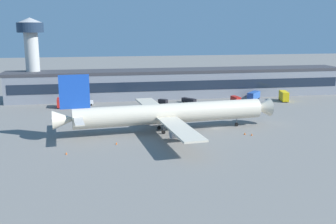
{
  "coord_description": "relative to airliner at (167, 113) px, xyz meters",
  "views": [
    {
      "loc": [
        -36.15,
        -115.4,
        31.16
      ],
      "look_at": [
        -14.79,
        2.96,
        5.0
      ],
      "focal_mm": 42.65,
      "sensor_mm": 36.0,
      "label": 1
    }
  ],
  "objects": [
    {
      "name": "fuel_truck",
      "position": [
        45.5,
        44.72,
        -3.58
      ],
      "size": [
        7.75,
        8.08,
        3.35
      ],
      "color": "#2651A5",
      "rests_on": "ground_plane"
    },
    {
      "name": "airliner",
      "position": [
        0.0,
        0.0,
        0.0
      ],
      "size": [
        67.35,
        57.85,
        17.96
      ],
      "color": "beige",
      "rests_on": "ground_plane"
    },
    {
      "name": "belt_loader",
      "position": [
        16.47,
        42.45,
        -4.31
      ],
      "size": [
        5.42,
        6.33,
        1.95
      ],
      "color": "black",
      "rests_on": "ground_plane"
    },
    {
      "name": "follow_me_car",
      "position": [
        -24.27,
        44.75,
        -4.37
      ],
      "size": [
        4.48,
        2.18,
        1.85
      ],
      "color": "white",
      "rests_on": "ground_plane"
    },
    {
      "name": "traffic_cone_1",
      "position": [
        -28.51,
        -17.33,
        -5.17
      ],
      "size": [
        0.47,
        0.47,
        0.59
      ],
      "primitive_type": "cone",
      "color": "#F2590C",
      "rests_on": "ground_plane"
    },
    {
      "name": "traffic_cone_3",
      "position": [
        21.56,
        -7.81,
        -5.14
      ],
      "size": [
        0.52,
        0.52,
        0.65
      ],
      "primitive_type": "cone",
      "color": "#F2590C",
      "rests_on": "ground_plane"
    },
    {
      "name": "traffic_cone_0",
      "position": [
        -15.87,
        -10.98,
        -5.16
      ],
      "size": [
        0.49,
        0.49,
        0.61
      ],
      "primitive_type": "cone",
      "color": "#F2590C",
      "rests_on": "ground_plane"
    },
    {
      "name": "catering_truck",
      "position": [
        56.67,
        39.11,
        -3.17
      ],
      "size": [
        4.02,
        7.58,
        4.15
      ],
      "color": "yellow",
      "rests_on": "ground_plane"
    },
    {
      "name": "terminal_building",
      "position": [
        15.7,
        57.57,
        0.69
      ],
      "size": [
        148.77,
        15.02,
        12.27
      ],
      "color": "gray",
      "rests_on": "ground_plane"
    },
    {
      "name": "control_tower",
      "position": [
        -46.55,
        60.54,
        15.81
      ],
      "size": [
        10.81,
        10.81,
        34.34
      ],
      "color": "#B7B7B2",
      "rests_on": "ground_plane"
    },
    {
      "name": "crew_van",
      "position": [
        35.71,
        39.88,
        -4.01
      ],
      "size": [
        3.02,
        5.49,
        2.55
      ],
      "color": "red",
      "rests_on": "ground_plane"
    },
    {
      "name": "ground_plane",
      "position": [
        15.7,
        1.13,
        -5.46
      ],
      "size": [
        600.0,
        600.0,
        0.0
      ],
      "primitive_type": "plane",
      "color": "slate"
    },
    {
      "name": "stair_truck",
      "position": [
        -34.58,
        42.21,
        -3.49
      ],
      "size": [
        2.65,
        6.09,
        3.55
      ],
      "color": "red",
      "rests_on": "ground_plane"
    },
    {
      "name": "traffic_cone_2",
      "position": [
        23.16,
        -9.1,
        -5.16
      ],
      "size": [
        0.49,
        0.49,
        0.61
      ],
      "primitive_type": "cone",
      "color": "#F2590C",
      "rests_on": "ground_plane"
    },
    {
      "name": "baggage_tug",
      "position": [
        5.72,
        42.63,
        -4.38
      ],
      "size": [
        4.04,
        3.85,
        1.85
      ],
      "color": "black",
      "rests_on": "ground_plane"
    }
  ]
}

